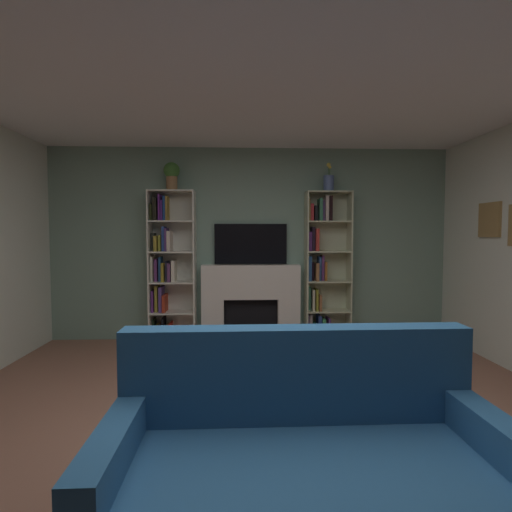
# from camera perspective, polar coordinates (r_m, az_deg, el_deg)

# --- Properties ---
(ground_plane) EXTENTS (6.94, 6.94, 0.00)m
(ground_plane) POSITION_cam_1_polar(r_m,az_deg,el_deg) (3.00, 1.03, -25.32)
(ground_plane) COLOR #93634F
(wall_back_accent) EXTENTS (5.44, 0.06, 2.56)m
(wall_back_accent) POSITION_cam_1_polar(r_m,az_deg,el_deg) (5.55, -0.77, 1.68)
(wall_back_accent) COLOR gray
(wall_back_accent) RESTS_ON ground_plane
(ceiling) EXTENTS (5.44, 5.90, 0.06)m
(ceiling) POSITION_cam_1_polar(r_m,az_deg,el_deg) (2.88, 1.09, 27.06)
(ceiling) COLOR white
(ceiling) RESTS_ON wall_back_accent
(fireplace) EXTENTS (1.41, 0.50, 1.01)m
(fireplace) POSITION_cam_1_polar(r_m,az_deg,el_deg) (5.49, -0.72, -6.28)
(fireplace) COLOR white
(fireplace) RESTS_ON ground_plane
(tv) EXTENTS (0.97, 0.06, 0.54)m
(tv) POSITION_cam_1_polar(r_m,az_deg,el_deg) (5.49, -0.75, 1.69)
(tv) COLOR black
(tv) RESTS_ON fireplace
(bookshelf_left) EXTENTS (0.59, 0.32, 1.98)m
(bookshelf_left) POSITION_cam_1_polar(r_m,az_deg,el_deg) (5.50, -12.12, -1.52)
(bookshelf_left) COLOR silver
(bookshelf_left) RESTS_ON ground_plane
(bookshelf_right) EXTENTS (0.59, 0.29, 1.98)m
(bookshelf_right) POSITION_cam_1_polar(r_m,az_deg,el_deg) (5.55, 9.21, -1.63)
(bookshelf_right) COLOR beige
(bookshelf_right) RESTS_ON ground_plane
(potted_plant) EXTENTS (0.21, 0.21, 0.36)m
(potted_plant) POSITION_cam_1_polar(r_m,az_deg,el_deg) (5.49, -11.65, 11.07)
(potted_plant) COLOR #A3754C
(potted_plant) RESTS_ON bookshelf_left
(vase_with_flowers) EXTENTS (0.14, 0.14, 0.37)m
(vase_with_flowers) POSITION_cam_1_polar(r_m,az_deg,el_deg) (5.54, 10.08, 10.02)
(vase_with_flowers) COLOR #5269A3
(vase_with_flowers) RESTS_ON bookshelf_right
(couch) EXTENTS (1.84, 0.92, 0.93)m
(couch) POSITION_cam_1_polar(r_m,az_deg,el_deg) (2.16, 6.96, -28.45)
(couch) COLOR #2C6295
(couch) RESTS_ON ground_plane
(coffee_table) EXTENTS (0.87, 0.47, 0.44)m
(coffee_table) POSITION_cam_1_polar(r_m,az_deg,el_deg) (2.79, 4.34, -18.98)
(coffee_table) COLOR #8C654B
(coffee_table) RESTS_ON ground_plane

